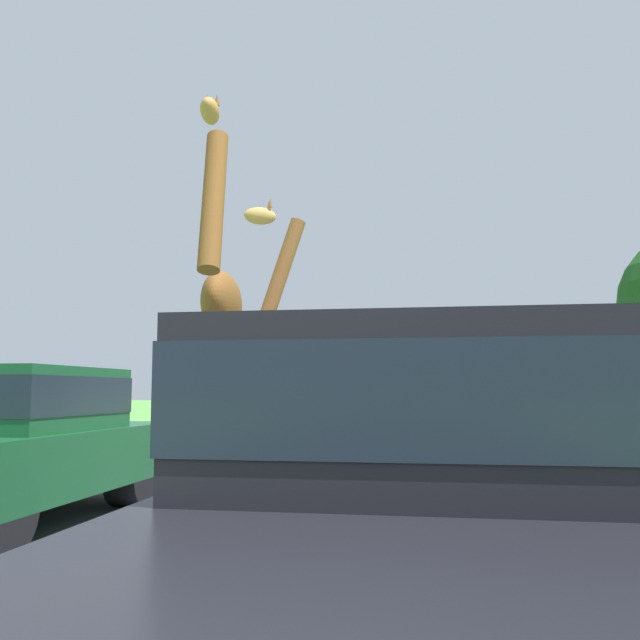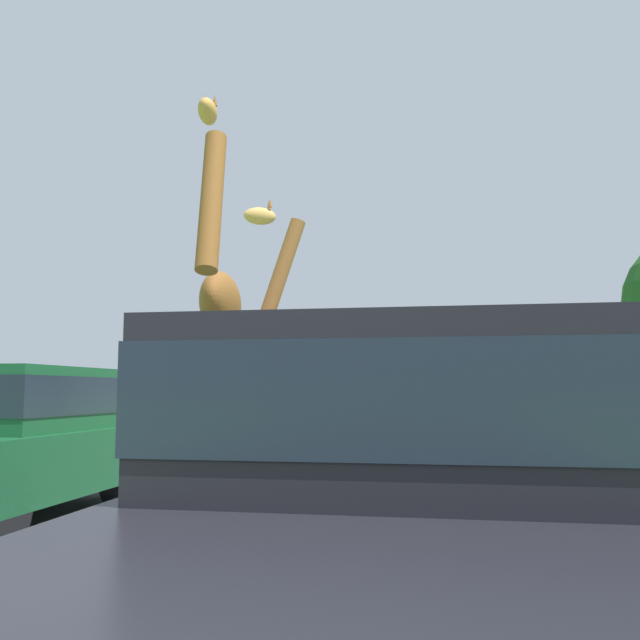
% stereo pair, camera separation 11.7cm
% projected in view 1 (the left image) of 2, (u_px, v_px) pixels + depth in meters
% --- Properties ---
extents(road, '(7.61, 120.00, 0.00)m').
position_uv_depth(road, '(408.00, 419.00, 28.62)').
color(road, '#424244').
rests_on(road, ground).
extents(giraffe_near_road, '(2.57, 1.46, 4.53)m').
position_uv_depth(giraffe_near_road, '(330.00, 335.00, 11.74)').
color(giraffe_near_road, tan).
rests_on(giraffe_near_road, ground).
extents(giraffe_companion, '(0.92, 2.80, 5.18)m').
position_uv_depth(giraffe_companion, '(220.00, 299.00, 9.93)').
color(giraffe_companion, '#B77F3D').
rests_on(giraffe_companion, ground).
extents(car_lead_maroon, '(1.75, 4.24, 1.46)m').
position_uv_depth(car_lead_maroon, '(441.00, 509.00, 2.65)').
color(car_lead_maroon, black).
rests_on(car_lead_maroon, ground).
extents(car_queue_right, '(1.99, 4.80, 1.53)m').
position_uv_depth(car_queue_right, '(319.00, 408.00, 16.03)').
color(car_queue_right, navy).
rests_on(car_queue_right, ground).
extents(car_queue_left, '(1.79, 3.96, 1.45)m').
position_uv_depth(car_queue_left, '(5.00, 441.00, 6.25)').
color(car_queue_left, '#144C28').
rests_on(car_queue_left, ground).
extents(car_far_ahead, '(1.88, 4.12, 1.28)m').
position_uv_depth(car_far_ahead, '(580.00, 443.00, 7.03)').
color(car_far_ahead, gray).
rests_on(car_far_ahead, ground).
extents(sign_post, '(0.70, 0.08, 1.41)m').
position_uv_depth(sign_post, '(172.00, 402.00, 14.69)').
color(sign_post, '#4C3823').
rests_on(sign_post, ground).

